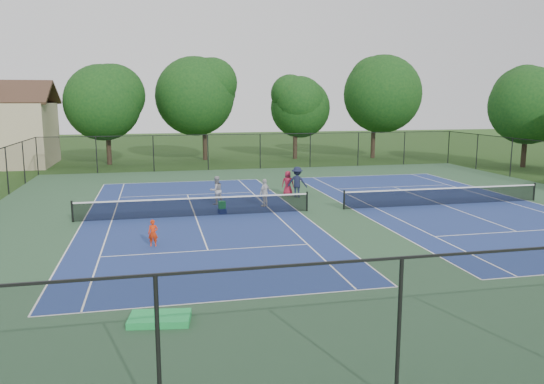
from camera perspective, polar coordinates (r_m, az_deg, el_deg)
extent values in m
plane|color=#234716|center=(28.82, 5.77, -1.98)|extent=(140.00, 140.00, 0.00)
cube|color=#2F5330|center=(28.82, 5.77, -1.97)|extent=(36.00, 36.00, 0.01)
cube|color=navy|center=(27.46, -8.24, -2.60)|extent=(10.97, 23.77, 0.00)
cube|color=white|center=(39.13, -9.60, 1.10)|extent=(10.97, 0.06, 0.00)
cube|color=white|center=(16.11, -4.89, -11.59)|extent=(10.97, 0.06, 0.00)
cube|color=white|center=(27.62, -19.67, -3.00)|extent=(0.06, 23.77, 0.00)
cube|color=white|center=(28.38, 2.87, -2.09)|extent=(0.06, 23.77, 0.00)
cube|color=white|center=(27.48, -16.84, -2.91)|extent=(0.06, 23.77, 0.00)
cube|color=white|center=(28.06, 0.17, -2.22)|extent=(0.06, 23.77, 0.00)
cube|color=white|center=(33.73, -9.09, -0.28)|extent=(8.23, 0.06, 0.00)
cube|color=white|center=(21.28, -6.90, -6.25)|extent=(8.23, 0.06, 0.00)
cube|color=white|center=(27.46, -8.24, -2.59)|extent=(0.06, 12.80, 0.00)
cylinder|color=black|center=(27.58, -20.70, -1.98)|extent=(0.10, 0.10, 1.07)
cylinder|color=black|center=(28.40, 3.78, -1.02)|extent=(0.10, 0.10, 1.07)
cube|color=black|center=(27.37, -8.27, -1.66)|extent=(11.90, 0.01, 0.90)
cube|color=white|center=(27.28, -8.29, -0.67)|extent=(11.90, 0.04, 0.07)
cube|color=navy|center=(31.69, 17.88, -1.30)|extent=(10.97, 23.77, 0.00)
cube|color=white|center=(42.21, 9.74, 1.73)|extent=(10.97, 0.06, 0.00)
cube|color=white|center=(29.32, 8.59, -1.80)|extent=(0.06, 23.77, 0.00)
cube|color=white|center=(34.78, 25.71, -0.84)|extent=(0.06, 23.77, 0.00)
cube|color=white|center=(29.84, 11.04, -1.67)|extent=(0.06, 23.77, 0.00)
cube|color=white|center=(33.95, 23.89, -0.95)|extent=(0.06, 23.77, 0.00)
cube|color=white|center=(37.25, 12.93, 0.55)|extent=(8.23, 0.06, 0.00)
cube|color=white|center=(26.51, 24.87, -3.87)|extent=(8.23, 0.06, 0.00)
cube|color=white|center=(31.69, 17.88, -1.30)|extent=(0.06, 12.80, 0.00)
cylinder|color=black|center=(29.06, 7.76, -0.84)|extent=(0.10, 0.10, 1.07)
cylinder|color=black|center=(34.98, 26.37, 0.03)|extent=(0.10, 0.10, 1.07)
cube|color=black|center=(31.61, 17.93, -0.49)|extent=(11.90, 0.01, 0.90)
cube|color=white|center=(31.53, 17.97, 0.37)|extent=(11.90, 0.04, 0.07)
cylinder|color=black|center=(45.87, -23.96, 3.54)|extent=(0.08, 0.08, 3.00)
cylinder|color=black|center=(45.20, -18.35, 3.80)|extent=(0.08, 0.08, 3.00)
cylinder|color=black|center=(44.97, -12.63, 4.04)|extent=(0.08, 0.08, 3.00)
cylinder|color=black|center=(9.80, -12.11, -17.05)|extent=(0.08, 0.08, 3.00)
cylinder|color=black|center=(45.19, -6.90, 4.23)|extent=(0.08, 0.08, 3.00)
cylinder|color=black|center=(10.76, 13.47, -14.56)|extent=(0.08, 0.08, 3.00)
cylinder|color=black|center=(45.85, -1.28, 4.38)|extent=(0.08, 0.08, 3.00)
cylinder|color=black|center=(46.94, 4.13, 4.49)|extent=(0.08, 0.08, 3.00)
cylinder|color=black|center=(48.42, 9.25, 4.55)|extent=(0.08, 0.08, 3.00)
cylinder|color=black|center=(50.26, 14.04, 4.58)|extent=(0.08, 0.08, 3.00)
cylinder|color=black|center=(52.42, 18.46, 4.57)|extent=(0.08, 0.08, 3.00)
cylinder|color=black|center=(44.98, 24.34, 3.40)|extent=(0.08, 0.08, 3.00)
cylinder|color=black|center=(37.15, -26.61, 2.04)|extent=(0.08, 0.08, 3.00)
cylinder|color=black|center=(48.64, 21.18, 4.04)|extent=(0.08, 0.08, 3.00)
cylinder|color=black|center=(41.50, -25.15, 2.87)|extent=(0.08, 0.08, 3.00)
cube|color=black|center=(45.85, -1.28, 4.38)|extent=(36.00, 0.01, 3.00)
cube|color=black|center=(45.73, -1.29, 6.26)|extent=(36.00, 0.05, 0.05)
cylinder|color=#2D2116|center=(51.07, -17.17, 4.95)|extent=(0.44, 0.44, 3.78)
sphere|color=#0F3813|center=(50.92, -17.38, 9.17)|extent=(6.80, 6.80, 6.80)
sphere|color=#0F3813|center=(50.92, -17.42, 9.91)|extent=(5.58, 5.58, 5.58)
sphere|color=#0F3813|center=(50.93, -17.46, 10.66)|extent=(4.35, 4.35, 4.35)
cylinder|color=#2D2116|center=(53.12, -7.25, 5.68)|extent=(0.44, 0.44, 4.14)
sphere|color=#0F3813|center=(52.99, -7.35, 10.17)|extent=(7.60, 7.60, 7.60)
sphere|color=#0F3813|center=(52.99, -7.36, 10.85)|extent=(6.23, 6.23, 6.23)
sphere|color=#0F3813|center=(53.01, -7.38, 11.52)|extent=(4.86, 4.86, 4.86)
cylinder|color=#2D2116|center=(53.76, 2.50, 5.42)|extent=(0.44, 0.44, 3.42)
sphere|color=#0F3813|center=(53.60, 2.53, 9.00)|extent=(6.00, 6.00, 6.00)
sphere|color=#0F3813|center=(53.60, 2.53, 9.75)|extent=(4.92, 4.92, 4.92)
sphere|color=#0F3813|center=(53.60, 2.54, 10.50)|extent=(3.84, 3.84, 3.84)
cylinder|color=#2D2116|center=(55.42, 10.83, 5.85)|extent=(0.44, 0.44, 4.32)
sphere|color=#0F3813|center=(55.30, 10.98, 10.30)|extent=(7.80, 7.80, 7.80)
sphere|color=#0F3813|center=(55.30, 11.00, 10.94)|extent=(6.40, 6.40, 6.40)
sphere|color=#0F3813|center=(55.32, 11.02, 11.57)|extent=(4.99, 4.99, 4.99)
cylinder|color=#2D2116|center=(51.94, 25.50, 4.41)|extent=(0.44, 0.44, 3.60)
sphere|color=#0F3813|center=(51.78, 25.80, 8.39)|extent=(6.60, 6.60, 6.60)
sphere|color=#0F3813|center=(51.78, 25.86, 9.13)|extent=(5.41, 5.41, 5.41)
sphere|color=#0F3813|center=(51.79, 25.91, 9.87)|extent=(4.22, 4.22, 4.22)
imported|color=red|center=(22.14, -12.67, -4.34)|extent=(0.44, 0.33, 1.10)
imported|color=#9A9A9C|center=(30.29, -6.01, 0.18)|extent=(0.97, 0.87, 1.64)
imported|color=silver|center=(29.57, -0.77, -0.08)|extent=(0.93, 0.91, 1.57)
imported|color=#181C35|center=(32.39, 2.74, 1.08)|extent=(1.40, 1.20, 1.88)
imported|color=maroon|center=(32.96, 1.72, 0.94)|extent=(0.86, 0.67, 1.55)
cube|color=navy|center=(27.96, -5.39, -2.05)|extent=(0.45, 0.39, 0.27)
cube|color=green|center=(27.90, -5.40, -1.39)|extent=(0.37, 0.32, 0.39)
cube|color=green|center=(14.93, -11.98, -13.19)|extent=(1.74, 1.19, 0.19)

